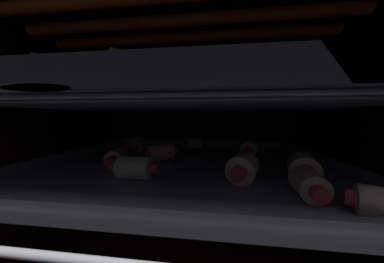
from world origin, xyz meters
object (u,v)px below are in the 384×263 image
(pig_in_blanket_lower_1, at_px, (117,158))
(pig_in_blanket_lower_6, at_px, (381,203))
(pig_in_blanket_lower_0, at_px, (250,148))
(pig_in_blanket_lower_2, at_px, (303,168))
(pig_in_blanket_upper_1, at_px, (140,90))
(pig_in_blanket_upper_5, at_px, (106,100))
(pig_in_blanket_upper_4, at_px, (187,97))
(pig_in_blanket_upper_7, at_px, (122,99))
(pig_in_blanket_lower_10, at_px, (161,152))
(baking_tray_upper, at_px, (187,102))
(pig_in_blanket_lower_5, at_px, (132,142))
(pig_in_blanket_upper_8, at_px, (290,91))
(pig_in_blanket_lower_4, at_px, (308,184))
(pig_in_blanket_upper_11, at_px, (213,99))
(oven_rack_lower, at_px, (187,167))
(pig_in_blanket_upper_2, at_px, (167,86))
(pig_in_blanket_upper_3, at_px, (134,72))
(pig_in_blanket_lower_3, at_px, (193,143))
(heating_element, at_px, (186,37))
(pig_in_blanket_lower_9, at_px, (243,168))
(pig_in_blanket_upper_9, at_px, (31,80))
(oven_rack_upper, at_px, (187,107))
(pig_in_blanket_upper_6, at_px, (247,84))
(pig_in_blanket_upper_10, at_px, (86,95))
(pig_in_blanket_lower_7, at_px, (142,146))
(pig_in_blanket_lower_8, at_px, (135,168))
(baking_tray_lower, at_px, (187,163))
(pig_in_blanket_upper_0, at_px, (54,74))

(pig_in_blanket_lower_1, height_order, pig_in_blanket_lower_6, pig_in_blanket_lower_1)
(pig_in_blanket_lower_0, xyz_separation_m, pig_in_blanket_lower_1, (-0.22, -0.10, -0.00))
(pig_in_blanket_lower_2, distance_m, pig_in_blanket_upper_1, 0.25)
(pig_in_blanket_lower_2, relative_size, pig_in_blanket_upper_5, 1.06)
(pig_in_blanket_upper_4, xyz_separation_m, pig_in_blanket_upper_7, (-0.15, 0.02, 0.00))
(pig_in_blanket_lower_10, distance_m, baking_tray_upper, 0.10)
(pig_in_blanket_lower_5, xyz_separation_m, pig_in_blanket_upper_8, (0.33, -0.12, 0.11))
(pig_in_blanket_lower_4, relative_size, pig_in_blanket_upper_11, 1.18)
(oven_rack_lower, height_order, pig_in_blanket_lower_0, pig_in_blanket_lower_0)
(pig_in_blanket_upper_2, height_order, pig_in_blanket_upper_5, same)
(pig_in_blanket_lower_4, distance_m, pig_in_blanket_upper_3, 0.20)
(pig_in_blanket_lower_3, bearing_deg, heating_element, -89.28)
(baking_tray_upper, bearing_deg, pig_in_blanket_lower_9, -46.57)
(pig_in_blanket_lower_0, distance_m, pig_in_blanket_upper_9, 0.35)
(pig_in_blanket_upper_2, relative_size, pig_in_blanket_upper_9, 0.77)
(pig_in_blanket_upper_2, bearing_deg, pig_in_blanket_upper_8, 25.15)
(pig_in_blanket_upper_7, bearing_deg, pig_in_blanket_upper_2, -46.86)
(oven_rack_upper, relative_size, pig_in_blanket_upper_6, 10.30)
(pig_in_blanket_lower_10, relative_size, pig_in_blanket_upper_3, 1.05)
(pig_in_blanket_lower_3, relative_size, pig_in_blanket_upper_10, 1.19)
(pig_in_blanket_lower_7, bearing_deg, pig_in_blanket_upper_9, -104.27)
(pig_in_blanket_upper_7, bearing_deg, pig_in_blanket_lower_10, -33.49)
(pig_in_blanket_upper_9, bearing_deg, pig_in_blanket_lower_5, 89.82)
(pig_in_blanket_lower_9, height_order, pig_in_blanket_upper_2, pig_in_blanket_upper_2)
(pig_in_blanket_upper_7, xyz_separation_m, pig_in_blanket_upper_8, (0.33, -0.07, 0.00))
(heating_element, relative_size, pig_in_blanket_lower_10, 7.95)
(pig_in_blanket_lower_1, distance_m, pig_in_blanket_lower_9, 0.19)
(pig_in_blanket_lower_8, height_order, pig_in_blanket_upper_5, pig_in_blanket_upper_5)
(baking_tray_lower, bearing_deg, pig_in_blanket_lower_0, 26.07)
(pig_in_blanket_lower_1, bearing_deg, pig_in_blanket_lower_0, 24.45)
(pig_in_blanket_lower_5, relative_size, pig_in_blanket_upper_7, 1.02)
(pig_in_blanket_lower_4, bearing_deg, pig_in_blanket_lower_0, 95.84)
(pig_in_blanket_upper_0, xyz_separation_m, pig_in_blanket_upper_6, (0.20, 0.07, -0.00))
(pig_in_blanket_lower_8, bearing_deg, pig_in_blanket_upper_7, 122.31)
(pig_in_blanket_lower_6, bearing_deg, oven_rack_lower, 139.24)
(pig_in_blanket_lower_6, relative_size, pig_in_blanket_upper_3, 0.81)
(baking_tray_lower, height_order, pig_in_blanket_upper_6, pig_in_blanket_upper_6)
(pig_in_blanket_lower_8, bearing_deg, pig_in_blanket_upper_9, -168.35)
(pig_in_blanket_lower_0, relative_size, baking_tray_upper, 0.14)
(pig_in_blanket_lower_1, height_order, pig_in_blanket_lower_7, pig_in_blanket_lower_1)
(pig_in_blanket_lower_4, xyz_separation_m, pig_in_blanket_upper_2, (-0.15, 0.04, 0.10))
(pig_in_blanket_lower_6, distance_m, pig_in_blanket_upper_10, 0.40)
(oven_rack_lower, distance_m, pig_in_blanket_lower_5, 0.21)
(pig_in_blanket_lower_3, bearing_deg, pig_in_blanket_lower_0, -27.11)
(pig_in_blanket_upper_3, bearing_deg, pig_in_blanket_upper_8, 35.35)
(pig_in_blanket_upper_1, bearing_deg, pig_in_blanket_lower_3, 66.36)
(pig_in_blanket_upper_11, bearing_deg, pig_in_blanket_upper_6, -77.61)
(pig_in_blanket_lower_6, relative_size, pig_in_blanket_upper_1, 0.82)
(pig_in_blanket_upper_6, bearing_deg, pig_in_blanket_lower_8, -168.70)
(baking_tray_lower, bearing_deg, pig_in_blanket_upper_0, -128.15)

